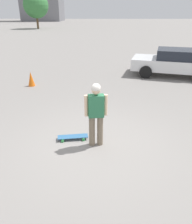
# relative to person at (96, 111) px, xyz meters

# --- Properties ---
(ground_plane) EXTENTS (220.00, 220.00, 0.00)m
(ground_plane) POSITION_rel_person_xyz_m (0.00, 0.00, -0.93)
(ground_plane) COLOR gray
(person) EXTENTS (0.54, 0.24, 1.61)m
(person) POSITION_rel_person_xyz_m (0.00, 0.00, 0.00)
(person) COLOR #7A6B56
(person) RESTS_ON ground_plane
(skateboard) EXTENTS (0.81, 0.36, 0.09)m
(skateboard) POSITION_rel_person_xyz_m (-0.61, 0.23, -0.86)
(skateboard) COLOR #336693
(skateboard) RESTS_ON ground_plane
(car_parked_near) EXTENTS (4.42, 2.90, 1.35)m
(car_parked_near) POSITION_rel_person_xyz_m (3.86, 6.71, -0.22)
(car_parked_near) COLOR silver
(car_parked_near) RESTS_ON ground_plane
(tree_distant) EXTENTS (4.78, 4.78, 6.64)m
(tree_distant) POSITION_rel_person_xyz_m (-12.44, 41.67, 3.31)
(tree_distant) COLOR brown
(tree_distant) RESTS_ON ground_plane
(traffic_cone) EXTENTS (0.30, 0.30, 0.65)m
(traffic_cone) POSITION_rel_person_xyz_m (-3.02, 4.76, -0.61)
(traffic_cone) COLOR orange
(traffic_cone) RESTS_ON ground_plane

